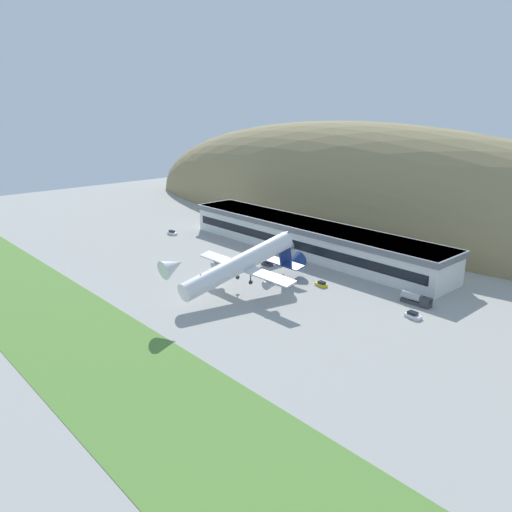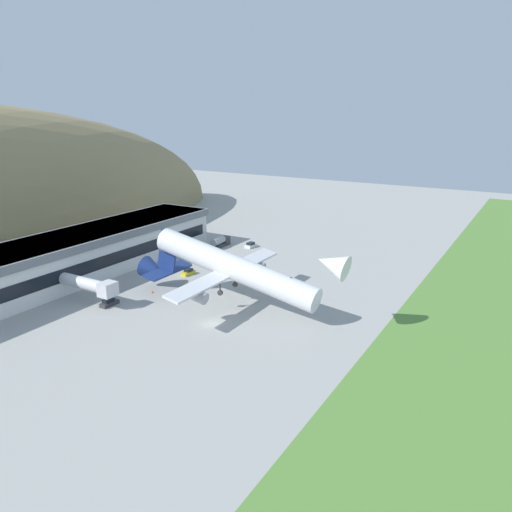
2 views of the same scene
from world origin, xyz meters
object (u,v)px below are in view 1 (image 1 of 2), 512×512
at_px(service_car_0, 413,315).
at_px(jetway_0, 274,250).
at_px(service_car_1, 267,263).
at_px(fuel_truck, 416,299).
at_px(cargo_airplane, 242,265).
at_px(service_car_2, 321,284).
at_px(terminal_building, 308,236).
at_px(traffic_cone_0, 283,274).
at_px(service_car_3, 172,233).

bearing_deg(service_car_0, jetway_0, 173.69).
xyz_separation_m(service_car_1, fuel_truck, (48.95, 6.11, 0.83)).
bearing_deg(service_car_1, fuel_truck, 7.11).
xyz_separation_m(cargo_airplane, service_car_2, (11.23, 19.83, -7.42)).
bearing_deg(terminal_building, service_car_0, -22.25).
bearing_deg(service_car_0, fuel_truck, 117.14).
distance_m(cargo_airplane, fuel_truck, 45.93).
xyz_separation_m(service_car_0, service_car_1, (-53.05, 1.89, -0.01)).
bearing_deg(jetway_0, service_car_0, -6.31).
distance_m(cargo_airplane, service_car_2, 23.96).
bearing_deg(service_car_1, jetway_0, 102.20).
bearing_deg(fuel_truck, service_car_1, -172.89).
distance_m(terminal_building, traffic_cone_0, 25.86).
height_order(service_car_0, service_car_2, service_car_0).
relative_size(cargo_airplane, service_car_2, 12.88).
bearing_deg(traffic_cone_0, jetway_0, 148.39).
relative_size(jetway_0, service_car_1, 3.63).
distance_m(cargo_airplane, service_car_3, 69.68).
bearing_deg(terminal_building, fuel_truck, -15.77).
distance_m(jetway_0, service_car_1, 5.36).
height_order(cargo_airplane, traffic_cone_0, cargo_airplane).
relative_size(terminal_building, jetway_0, 7.16).
xyz_separation_m(service_car_1, service_car_2, (24.02, -1.63, -0.03)).
bearing_deg(fuel_truck, jetway_0, -177.66).
bearing_deg(terminal_building, jetway_0, -89.93).
bearing_deg(traffic_cone_0, service_car_1, 165.34).
relative_size(service_car_0, service_car_3, 0.89).
bearing_deg(fuel_truck, service_car_0, -62.86).
bearing_deg(cargo_airplane, service_car_0, 25.92).
bearing_deg(service_car_3, terminal_building, 21.81).
relative_size(service_car_2, traffic_cone_0, 6.47).
height_order(terminal_building, service_car_1, terminal_building).
relative_size(jetway_0, cargo_airplane, 0.30).
distance_m(terminal_building, service_car_0, 58.52).
distance_m(service_car_2, service_car_3, 77.38).
relative_size(jetway_0, traffic_cone_0, 25.17).
bearing_deg(service_car_1, cargo_airplane, -59.20).
distance_m(jetway_0, service_car_3, 52.81).
height_order(service_car_0, traffic_cone_0, service_car_0).
height_order(cargo_airplane, service_car_1, cargo_airplane).
bearing_deg(service_car_3, cargo_airplane, -17.34).
bearing_deg(service_car_2, traffic_cone_0, -175.99).
distance_m(jetway_0, service_car_0, 54.36).
relative_size(service_car_2, fuel_truck, 0.47).
distance_m(service_car_0, service_car_2, 29.03).
relative_size(terminal_building, service_car_2, 27.85).
bearing_deg(service_car_0, service_car_1, 177.96).
xyz_separation_m(service_car_3, traffic_cone_0, (63.34, -1.81, -0.39)).
relative_size(cargo_airplane, service_car_1, 12.04).
height_order(jetway_0, traffic_cone_0, jetway_0).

